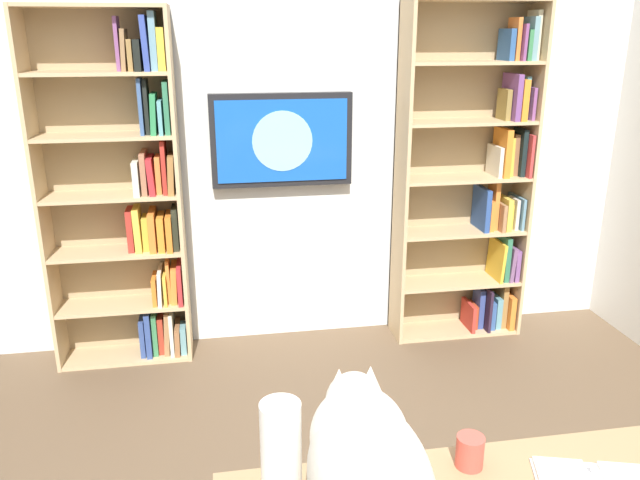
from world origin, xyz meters
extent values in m
cube|color=silver|center=(0.00, -2.23, 1.35)|extent=(4.52, 0.06, 2.70)
cube|color=tan|center=(-1.49, -2.04, 1.07)|extent=(0.02, 0.28, 2.14)
cube|color=tan|center=(-0.67, -2.04, 1.07)|extent=(0.02, 0.28, 2.14)
cube|color=tan|center=(-1.08, -2.17, 1.07)|extent=(0.85, 0.01, 2.14)
cube|color=tan|center=(-1.08, -2.04, 0.01)|extent=(0.80, 0.27, 0.02)
cube|color=tan|center=(-1.08, -2.04, 0.36)|extent=(0.80, 0.27, 0.02)
cube|color=tan|center=(-1.08, -2.04, 0.72)|extent=(0.80, 0.27, 0.02)
cube|color=tan|center=(-1.08, -2.04, 1.07)|extent=(0.80, 0.27, 0.02)
cube|color=tan|center=(-1.08, -2.04, 1.42)|extent=(0.80, 0.27, 0.02)
cube|color=tan|center=(-1.08, -2.04, 1.77)|extent=(0.80, 0.27, 0.02)
cube|color=tan|center=(-1.08, -2.04, 2.13)|extent=(0.80, 0.27, 0.02)
cube|color=orange|center=(-1.45, -2.02, 0.14)|extent=(0.04, 0.20, 0.23)
cube|color=olive|center=(-1.41, -2.05, 0.18)|extent=(0.04, 0.17, 0.32)
cube|color=#5C94A4|center=(-1.37, -2.04, 0.13)|extent=(0.04, 0.16, 0.22)
cube|color=#335797|center=(-1.32, -2.04, 0.12)|extent=(0.03, 0.19, 0.20)
cube|color=#2A1B2E|center=(-1.29, -2.02, 0.17)|extent=(0.02, 0.22, 0.29)
cube|color=#394B91|center=(-1.25, -2.05, 0.16)|extent=(0.04, 0.13, 0.28)
cube|color=#B43F22|center=(-1.21, -2.05, 0.10)|extent=(0.04, 0.14, 0.17)
cube|color=red|center=(-1.18, -2.03, 0.11)|extent=(0.02, 0.21, 0.18)
cube|color=#7A4D8B|center=(-1.45, -2.02, 0.48)|extent=(0.03, 0.20, 0.22)
cube|color=#745078|center=(-1.42, -2.04, 0.49)|extent=(0.04, 0.24, 0.23)
cube|color=#2F7152|center=(-1.39, -2.02, 0.52)|extent=(0.03, 0.18, 0.30)
cube|color=gold|center=(-1.35, -2.03, 0.50)|extent=(0.03, 0.24, 0.26)
cube|color=#618FA8|center=(-1.46, -2.05, 0.83)|extent=(0.02, 0.23, 0.21)
cube|color=beige|center=(-1.43, -2.02, 0.83)|extent=(0.02, 0.14, 0.20)
cube|color=gold|center=(-1.40, -2.04, 0.81)|extent=(0.03, 0.12, 0.17)
cube|color=gold|center=(-1.36, -2.03, 0.83)|extent=(0.03, 0.20, 0.21)
cube|color=#A1724A|center=(-1.32, -2.02, 0.82)|extent=(0.02, 0.22, 0.18)
cube|color=orange|center=(-1.29, -2.04, 0.88)|extent=(0.03, 0.13, 0.32)
cube|color=orange|center=(-1.26, -2.04, 0.82)|extent=(0.03, 0.19, 0.20)
cube|color=#2A498D|center=(-1.21, -2.04, 0.86)|extent=(0.03, 0.23, 0.28)
cube|color=#C23939|center=(-1.46, -2.02, 1.21)|extent=(0.02, 0.23, 0.27)
cube|color=black|center=(-1.43, -2.03, 1.23)|extent=(0.03, 0.15, 0.30)
cube|color=#955E3B|center=(-1.40, -2.05, 1.21)|extent=(0.04, 0.12, 0.26)
cube|color=gold|center=(-1.36, -2.04, 1.20)|extent=(0.04, 0.13, 0.24)
cube|color=orange|center=(-1.31, -2.03, 1.23)|extent=(0.04, 0.20, 0.30)
cube|color=beige|center=(-1.28, -2.04, 1.17)|extent=(0.02, 0.20, 0.19)
cube|color=#854B8A|center=(-1.46, -2.05, 1.53)|extent=(0.02, 0.21, 0.20)
cube|color=#5B9DA8|center=(-1.43, -2.05, 1.56)|extent=(0.03, 0.13, 0.26)
cube|color=orange|center=(-1.38, -2.02, 1.55)|extent=(0.04, 0.22, 0.25)
cube|color=#744486|center=(-1.34, -2.02, 1.57)|extent=(0.03, 0.22, 0.28)
cube|color=olive|center=(-1.30, -2.03, 1.52)|extent=(0.03, 0.14, 0.19)
cube|color=beige|center=(-1.46, -2.05, 1.93)|extent=(0.03, 0.15, 0.29)
cube|color=#6D98A2|center=(-1.42, -2.04, 1.91)|extent=(0.03, 0.21, 0.25)
cube|color=#377E4B|center=(-1.38, -2.03, 1.87)|extent=(0.03, 0.23, 0.18)
cube|color=#81437B|center=(-1.35, -2.03, 1.89)|extent=(0.02, 0.21, 0.21)
cube|color=orange|center=(-1.32, -2.03, 1.91)|extent=(0.03, 0.14, 0.25)
cube|color=#2D5692|center=(-1.28, -2.04, 1.88)|extent=(0.03, 0.18, 0.18)
cube|color=tan|center=(0.69, -2.04, 1.05)|extent=(0.02, 0.28, 2.09)
cube|color=tan|center=(1.46, -2.04, 1.05)|extent=(0.02, 0.28, 2.09)
cube|color=tan|center=(1.08, -2.17, 1.05)|extent=(0.80, 0.01, 2.09)
cube|color=tan|center=(1.08, -2.04, 0.01)|extent=(0.75, 0.27, 0.02)
cube|color=tan|center=(1.08, -2.04, 0.36)|extent=(0.75, 0.27, 0.02)
cube|color=tan|center=(1.08, -2.04, 0.70)|extent=(0.75, 0.27, 0.02)
cube|color=tan|center=(1.08, -2.04, 1.05)|extent=(0.75, 0.27, 0.02)
cube|color=tan|center=(1.08, -2.04, 1.39)|extent=(0.75, 0.27, 0.02)
cube|color=tan|center=(1.08, -2.04, 1.74)|extent=(0.75, 0.27, 0.02)
cube|color=tan|center=(1.08, -2.04, 2.08)|extent=(0.75, 0.27, 0.02)
cube|color=#6CA2AD|center=(0.73, -2.02, 0.11)|extent=(0.04, 0.14, 0.18)
cube|color=#96633D|center=(0.77, -2.04, 0.11)|extent=(0.04, 0.22, 0.18)
cube|color=silver|center=(0.80, -2.05, 0.16)|extent=(0.02, 0.23, 0.28)
cube|color=#A07248|center=(0.83, -2.03, 0.16)|extent=(0.05, 0.16, 0.29)
cube|color=#AE3624|center=(0.87, -2.05, 0.14)|extent=(0.03, 0.15, 0.24)
cube|color=#3B824F|center=(0.90, -2.02, 0.16)|extent=(0.03, 0.13, 0.28)
cube|color=#304889|center=(0.94, -2.04, 0.17)|extent=(0.03, 0.20, 0.30)
cube|color=#334A88|center=(0.98, -2.03, 0.14)|extent=(0.03, 0.15, 0.24)
cube|color=#BA2C2F|center=(0.72, -2.03, 0.49)|extent=(0.03, 0.23, 0.24)
cube|color=orange|center=(0.76, -2.05, 0.48)|extent=(0.04, 0.20, 0.23)
cube|color=orange|center=(0.79, -2.04, 0.50)|extent=(0.03, 0.13, 0.28)
cube|color=gold|center=(0.81, -2.02, 0.46)|extent=(0.02, 0.20, 0.19)
cube|color=beige|center=(0.84, -2.03, 0.47)|extent=(0.03, 0.22, 0.22)
cube|color=orange|center=(0.88, -2.03, 0.45)|extent=(0.03, 0.19, 0.17)
cube|color=#282B1E|center=(0.73, -2.03, 0.84)|extent=(0.03, 0.17, 0.25)
cube|color=orange|center=(0.76, -2.02, 0.82)|extent=(0.03, 0.21, 0.22)
cube|color=orange|center=(0.81, -2.03, 0.81)|extent=(0.04, 0.20, 0.21)
cube|color=orange|center=(0.86, -2.04, 0.83)|extent=(0.04, 0.23, 0.24)
cube|color=gold|center=(0.90, -2.05, 0.81)|extent=(0.04, 0.15, 0.20)
cube|color=yellow|center=(0.95, -2.03, 0.84)|extent=(0.04, 0.17, 0.26)
cube|color=#AD2E25|center=(0.99, -2.04, 0.84)|extent=(0.04, 0.15, 0.25)
cube|color=#9C6B37|center=(0.73, -2.02, 1.17)|extent=(0.04, 0.21, 0.23)
cube|color=#AE2C23|center=(0.77, -2.04, 1.21)|extent=(0.02, 0.20, 0.31)
cube|color=orange|center=(0.80, -2.04, 1.16)|extent=(0.03, 0.15, 0.22)
cube|color=#B9272D|center=(0.84, -2.04, 1.16)|extent=(0.04, 0.22, 0.21)
cube|color=#A0674A|center=(0.88, -2.05, 1.18)|extent=(0.03, 0.22, 0.24)
cube|color=beige|center=(0.92, -2.03, 1.15)|extent=(0.03, 0.22, 0.20)
cube|color=#317754|center=(0.73, -2.03, 1.55)|extent=(0.03, 0.18, 0.29)
cube|color=#599CA4|center=(0.76, -2.03, 1.49)|extent=(0.02, 0.23, 0.19)
cube|color=#2D844D|center=(0.80, -2.03, 1.51)|extent=(0.04, 0.19, 0.23)
cube|color=black|center=(0.84, -2.04, 1.55)|extent=(0.02, 0.15, 0.30)
cube|color=#39578A|center=(0.86, -2.03, 1.55)|extent=(0.02, 0.18, 0.31)
cube|color=yellow|center=(0.73, -2.04, 1.86)|extent=(0.04, 0.18, 0.23)
cube|color=#6A97AA|center=(0.77, -2.05, 1.90)|extent=(0.04, 0.19, 0.31)
cube|color=#32479E|center=(0.81, -2.03, 1.89)|extent=(0.04, 0.21, 0.29)
cube|color=black|center=(0.86, -2.04, 1.83)|extent=(0.04, 0.22, 0.17)
cube|color=olive|center=(0.90, -2.04, 1.83)|extent=(0.03, 0.17, 0.17)
cube|color=olive|center=(0.93, -2.04, 1.86)|extent=(0.03, 0.17, 0.22)
cube|color=#844C84|center=(0.96, -2.05, 1.89)|extent=(0.02, 0.14, 0.28)
cube|color=black|center=(0.07, -2.15, 1.32)|extent=(0.86, 0.06, 0.56)
cube|color=blue|center=(0.07, -2.12, 1.32)|extent=(0.79, 0.01, 0.49)
cylinder|color=#8CCCEA|center=(0.07, -2.11, 1.32)|extent=(0.37, 0.00, 0.37)
ellipsoid|color=silver|center=(0.16, 0.35, 0.98)|extent=(0.25, 0.28, 0.26)
sphere|color=silver|center=(0.16, 0.29, 1.05)|extent=(0.15, 0.15, 0.15)
cone|color=silver|center=(0.12, 0.29, 1.10)|extent=(0.07, 0.07, 0.08)
cone|color=silver|center=(0.20, 0.29, 1.10)|extent=(0.07, 0.07, 0.08)
cone|color=beige|center=(0.12, 0.29, 1.10)|extent=(0.04, 0.04, 0.06)
cone|color=beige|center=(0.20, 0.29, 1.10)|extent=(0.04, 0.04, 0.06)
cylinder|color=silver|center=(-0.53, 0.33, 0.78)|extent=(0.02, 0.02, 0.01)
cylinder|color=white|center=(0.35, 0.26, 0.90)|extent=(0.11, 0.11, 0.28)
cylinder|color=#D84C3F|center=(-0.19, 0.24, 0.81)|extent=(0.08, 0.08, 0.10)
camera|label=1|loc=(0.48, 1.66, 1.95)|focal=35.33mm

